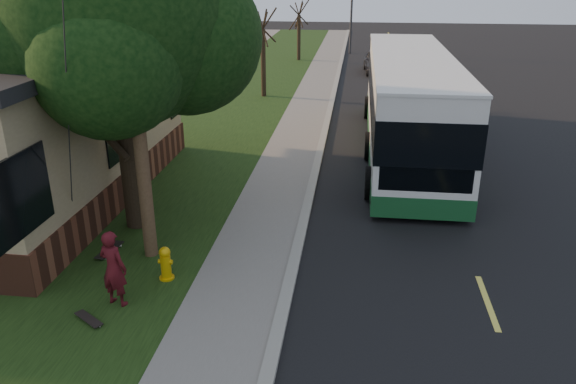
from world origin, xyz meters
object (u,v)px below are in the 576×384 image
object	(u,v)px
skateboard_main	(109,250)
distant_car	(378,62)
transit_bus	(409,102)
skateboarder	(113,268)
bare_tree_near	(263,54)
skateboard_spare	(89,319)
traffic_signal	(351,10)
leafy_tree	(119,17)
utility_pole	(130,52)
fire_hydrant	(166,263)
bare_tree_far	(299,31)
dumpster	(42,156)

from	to	relation	value
skateboard_main	distant_car	bearing A→B (deg)	75.02
transit_bus	skateboarder	world-z (taller)	transit_bus
bare_tree_near	skateboard_main	world-z (taller)	bare_tree_near
skateboarder	skateboard_spare	size ratio (longest dim) A/B	2.24
transit_bus	bare_tree_near	bearing A→B (deg)	128.34
traffic_signal	transit_bus	distance (m)	24.42
leafy_tree	transit_bus	world-z (taller)	leafy_tree
transit_bus	skateboarder	size ratio (longest dim) A/B	8.06
utility_pole	bare_tree_near	size ratio (longest dim) A/B	2.11
fire_hydrant	bare_tree_near	distance (m)	18.10
bare_tree_near	distant_car	size ratio (longest dim) A/B	1.07
bare_tree_far	skateboard_spare	xyz separation A→B (m)	(-0.54, -31.68, -1.88)
utility_pole	leafy_tree	world-z (taller)	utility_pole
utility_pole	leafy_tree	distance (m)	1.94
dumpster	distant_car	bearing A→B (deg)	61.76
transit_bus	skateboard_main	bearing A→B (deg)	-129.74
fire_hydrant	bare_tree_near	size ratio (longest dim) A/B	0.17
utility_pole	bare_tree_far	distance (m)	29.13
distant_car	skateboard_main	bearing A→B (deg)	-108.46
skateboarder	distant_car	world-z (taller)	skateboarder
fire_hydrant	leafy_tree	distance (m)	5.65
utility_pole	skateboarder	distance (m)	4.29
skateboarder	skateboard_spare	distance (m)	1.02
utility_pole	fire_hydrant	bearing A→B (deg)	-54.62
bare_tree_far	skateboard_main	xyz separation A→B (m)	(-1.29, -29.05, -1.87)
bare_tree_near	transit_bus	bearing A→B (deg)	-51.66
bare_tree_far	dumpster	world-z (taller)	bare_tree_far
bare_tree_near	skateboard_main	bearing A→B (deg)	-92.64
traffic_signal	transit_bus	size ratio (longest dim) A/B	0.43
traffic_signal	skateboard_spare	bearing A→B (deg)	-96.47
skateboarder	dumpster	xyz separation A→B (m)	(-5.24, 6.68, -0.15)
bare_tree_near	dumpster	size ratio (longest dim) A/B	2.42
fire_hydrant	skateboarder	size ratio (longest dim) A/B	0.47
bare_tree_near	transit_bus	distance (m)	10.53
traffic_signal	dumpster	xyz separation A→B (m)	(-8.99, -28.35, -2.46)
traffic_signal	skateboard_spare	size ratio (longest dim) A/B	7.86
leafy_tree	fire_hydrant	bearing A→B (deg)	-59.33
transit_bus	distant_car	xyz separation A→B (m)	(-0.63, 16.18, -1.14)
skateboard_main	utility_pole	bearing A→B (deg)	2.64
leafy_tree	skateboarder	world-z (taller)	leafy_tree
bare_tree_near	distant_car	xyz separation A→B (m)	(5.90, 7.93, -1.47)
dumpster	traffic_signal	bearing A→B (deg)	72.40
bare_tree_far	distant_car	distance (m)	6.89
traffic_signal	skateboard_main	world-z (taller)	traffic_signal
bare_tree_near	distant_car	distance (m)	9.99
traffic_signal	skateboard_main	distance (m)	33.53
leafy_tree	distant_car	xyz separation A→B (m)	(6.57, 23.28, -4.48)
utility_pole	bare_tree_far	size ratio (longest dim) A/B	2.25
leafy_tree	traffic_signal	bearing A→B (deg)	81.53
fire_hydrant	skateboarder	world-z (taller)	skateboarder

